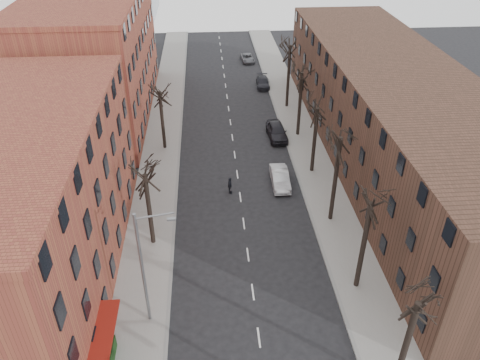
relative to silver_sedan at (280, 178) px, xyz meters
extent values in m
cube|color=gray|center=(-12.00, 9.15, -0.68)|extent=(4.00, 90.00, 0.15)
cube|color=gray|center=(4.00, 9.15, -0.68)|extent=(4.00, 90.00, 0.15)
cube|color=brown|center=(-20.00, -10.85, 5.25)|extent=(12.00, 26.00, 12.00)
cube|color=brown|center=(-20.00, 18.15, 6.25)|extent=(12.00, 28.00, 14.00)
cube|color=#492D22|center=(12.00, 4.15, 4.25)|extent=(12.00, 50.00, 10.00)
cylinder|color=slate|center=(-11.20, -15.85, 3.75)|extent=(0.20, 0.20, 9.00)
cylinder|color=slate|center=(-10.10, -15.85, 8.05)|extent=(2.39, 0.12, 0.46)
cube|color=slate|center=(-9.10, -15.85, 7.75)|extent=(0.50, 0.22, 0.14)
imported|color=#B2B5BA|center=(0.00, 0.00, 0.00)|extent=(1.62, 4.58, 1.50)
imported|color=black|center=(1.07, 9.70, 0.10)|extent=(2.24, 5.08, 1.70)
imported|color=black|center=(1.30, 25.36, -0.11)|extent=(2.01, 4.49, 1.28)
imported|color=slate|center=(0.06, 36.36, -0.18)|extent=(2.26, 4.27, 1.14)
imported|color=black|center=(-4.93, -1.09, 0.08)|extent=(0.48, 1.01, 1.67)
camera|label=1|loc=(-6.73, -37.67, 24.49)|focal=35.00mm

